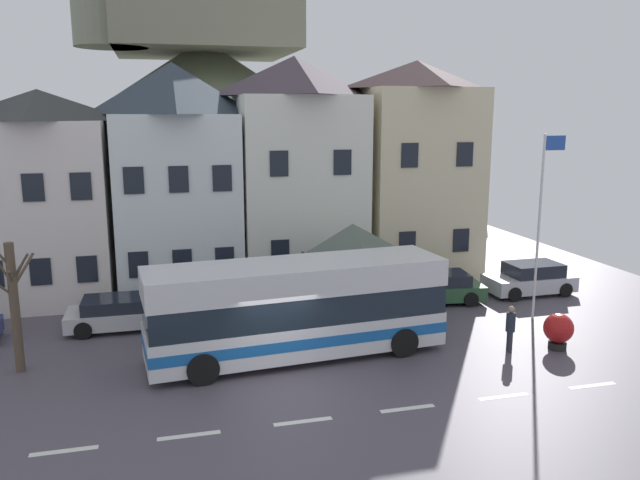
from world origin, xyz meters
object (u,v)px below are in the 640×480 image
at_px(hilltop_castle, 206,125).
at_px(bus_shelter, 352,242).
at_px(townhouse_01, 45,197).
at_px(parked_car_01, 433,288).
at_px(bare_tree_01, 14,303).
at_px(townhouse_04, 414,171).
at_px(flagpole, 541,214).
at_px(parked_car_03, 530,279).
at_px(public_bench, 370,286).
at_px(townhouse_03, 295,171).
at_px(harbour_buoy, 558,329).
at_px(transit_bus, 297,310).
at_px(pedestrian_00, 510,326).
at_px(parked_car_00, 121,313).
at_px(pedestrian_01, 429,296).
at_px(townhouse_02, 176,178).

bearing_deg(hilltop_castle, bus_shelter, -81.65).
height_order(townhouse_01, parked_car_01, townhouse_01).
bearing_deg(bare_tree_01, townhouse_01, 91.15).
relative_size(townhouse_04, flagpole, 1.44).
relative_size(townhouse_04, hilltop_castle, 0.25).
relative_size(parked_car_03, public_bench, 2.31).
bearing_deg(hilltop_castle, townhouse_03, -81.66).
relative_size(townhouse_03, harbour_buoy, 8.37).
distance_m(transit_bus, bus_shelter, 5.01).
height_order(townhouse_01, parked_car_03, townhouse_01).
relative_size(transit_bus, bus_shelter, 2.68).
bearing_deg(public_bench, bare_tree_01, -159.05).
bearing_deg(transit_bus, parked_car_01, 28.02).
bearing_deg(pedestrian_00, parked_car_00, 155.81).
bearing_deg(bare_tree_01, pedestrian_00, -8.50).
bearing_deg(townhouse_01, bus_shelter, -25.13).
bearing_deg(harbour_buoy, pedestrian_01, 126.12).
xyz_separation_m(townhouse_02, parked_car_03, (15.38, -5.17, -4.47)).
xyz_separation_m(parked_car_00, pedestrian_01, (11.83, -1.96, 0.35)).
bearing_deg(flagpole, public_bench, 139.30).
height_order(townhouse_04, parked_car_03, townhouse_04).
bearing_deg(flagpole, townhouse_01, 157.79).
bearing_deg(flagpole, parked_car_00, 169.67).
height_order(townhouse_03, transit_bus, townhouse_03).
bearing_deg(townhouse_04, bus_shelter, -131.06).
bearing_deg(pedestrian_00, hilltop_castle, 104.49).
distance_m(townhouse_03, public_bench, 6.71).
bearing_deg(parked_car_01, bare_tree_01, 19.32).
xyz_separation_m(parked_car_03, flagpole, (-1.80, -3.17, 3.54)).
bearing_deg(pedestrian_00, harbour_buoy, -7.38).
height_order(townhouse_01, townhouse_04, townhouse_04).
bearing_deg(bare_tree_01, bus_shelter, 12.75).
height_order(hilltop_castle, pedestrian_01, hilltop_castle).
xyz_separation_m(parked_car_00, bare_tree_01, (-2.95, -3.49, 1.65)).
bearing_deg(bus_shelter, parked_car_03, 6.69).
bearing_deg(parked_car_00, pedestrian_01, -8.84).
distance_m(pedestrian_01, flagpole, 5.41).
bearing_deg(parked_car_01, townhouse_03, -41.08).
height_order(townhouse_03, parked_car_00, townhouse_03).
relative_size(parked_car_01, parked_car_03, 1.16).
relative_size(townhouse_02, public_bench, 6.04).
xyz_separation_m(flagpole, harbour_buoy, (-1.17, -3.19, -3.52)).
height_order(parked_car_01, flagpole, flagpole).
bearing_deg(hilltop_castle, harbour_buoy, -72.57).
height_order(parked_car_01, pedestrian_00, pedestrian_00).
relative_size(parked_car_01, bare_tree_01, 1.00).
bearing_deg(bus_shelter, townhouse_02, 136.54).
height_order(hilltop_castle, public_bench, hilltop_castle).
xyz_separation_m(harbour_buoy, bare_tree_01, (-17.80, 2.63, 1.55)).
relative_size(townhouse_04, bus_shelter, 2.78).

